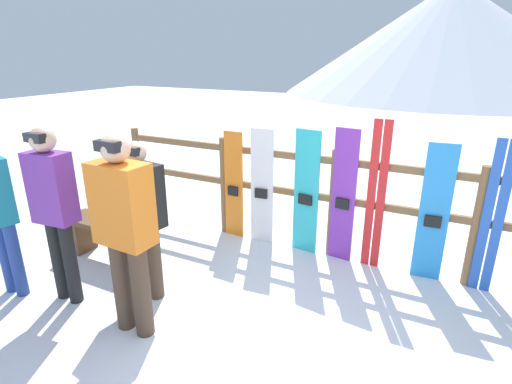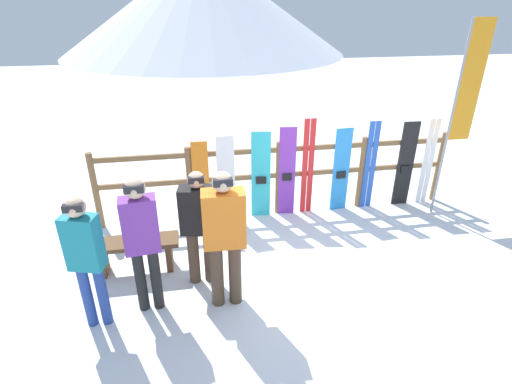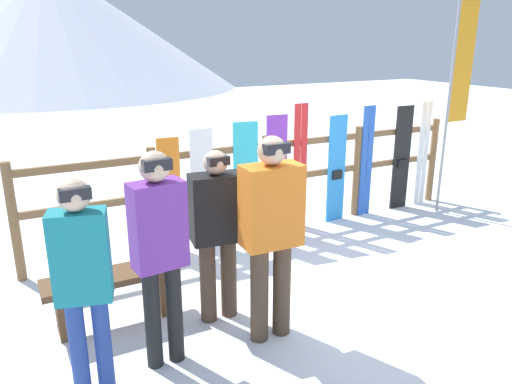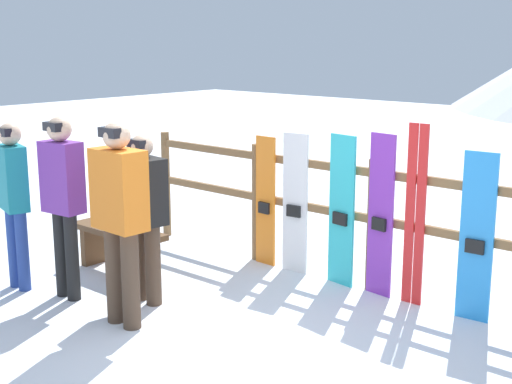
{
  "view_description": "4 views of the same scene",
  "coord_description": "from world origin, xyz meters",
  "px_view_note": "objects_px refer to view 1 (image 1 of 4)",
  "views": [
    {
      "loc": [
        1.15,
        -2.43,
        2.31
      ],
      "look_at": [
        -0.5,
        0.84,
        1.02
      ],
      "focal_mm": 28.0,
      "sensor_mm": 36.0,
      "label": 1
    },
    {
      "loc": [
        -1.41,
        -4.14,
        3.4
      ],
      "look_at": [
        -0.51,
        1.12,
        0.77
      ],
      "focal_mm": 28.0,
      "sensor_mm": 36.0,
      "label": 2
    },
    {
      "loc": [
        -2.96,
        -3.57,
        2.46
      ],
      "look_at": [
        -0.52,
        1.1,
        0.82
      ],
      "focal_mm": 35.0,
      "sensor_mm": 36.0,
      "label": 3
    },
    {
      "loc": [
        3.51,
        -3.85,
        2.41
      ],
      "look_at": [
        -0.65,
        0.88,
        1.03
      ],
      "focal_mm": 50.0,
      "sensor_mm": 36.0,
      "label": 4
    }
  ],
  "objects_px": {
    "snowboard_white": "(262,188)",
    "snowboard_blue": "(434,214)",
    "snowboard_purple": "(343,197)",
    "ski_pair_red": "(376,196)",
    "person_purple": "(54,203)",
    "snowboard_cyan": "(306,193)",
    "snowboard_orange": "(234,186)",
    "bench": "(110,232)",
    "person_orange": "(124,225)",
    "person_black": "(141,211)",
    "ski_pair_blue": "(493,219)"
  },
  "relations": [
    {
      "from": "snowboard_purple",
      "to": "ski_pair_blue",
      "type": "bearing_deg",
      "value": 0.13
    },
    {
      "from": "person_orange",
      "to": "ski_pair_red",
      "type": "xyz_separation_m",
      "value": [
        1.59,
        2.07,
        -0.17
      ]
    },
    {
      "from": "snowboard_purple",
      "to": "ski_pair_blue",
      "type": "height_order",
      "value": "ski_pair_blue"
    },
    {
      "from": "person_orange",
      "to": "snowboard_white",
      "type": "height_order",
      "value": "person_orange"
    },
    {
      "from": "snowboard_cyan",
      "to": "person_purple",
      "type": "bearing_deg",
      "value": -130.43
    },
    {
      "from": "snowboard_cyan",
      "to": "ski_pair_blue",
      "type": "bearing_deg",
      "value": 0.1
    },
    {
      "from": "person_purple",
      "to": "snowboard_cyan",
      "type": "height_order",
      "value": "person_purple"
    },
    {
      "from": "ski_pair_blue",
      "to": "snowboard_white",
      "type": "bearing_deg",
      "value": -179.92
    },
    {
      "from": "person_purple",
      "to": "ski_pair_red",
      "type": "bearing_deg",
      "value": 38.73
    },
    {
      "from": "bench",
      "to": "ski_pair_blue",
      "type": "distance_m",
      "value": 4.06
    },
    {
      "from": "snowboard_cyan",
      "to": "ski_pair_red",
      "type": "bearing_deg",
      "value": 0.25
    },
    {
      "from": "person_orange",
      "to": "snowboard_cyan",
      "type": "xyz_separation_m",
      "value": [
        0.8,
        2.07,
        -0.26
      ]
    },
    {
      "from": "person_purple",
      "to": "snowboard_purple",
      "type": "distance_m",
      "value": 2.95
    },
    {
      "from": "snowboard_purple",
      "to": "ski_pair_red",
      "type": "relative_size",
      "value": 0.93
    },
    {
      "from": "bench",
      "to": "snowboard_orange",
      "type": "xyz_separation_m",
      "value": [
        0.96,
        1.22,
        0.35
      ]
    },
    {
      "from": "snowboard_blue",
      "to": "ski_pair_blue",
      "type": "height_order",
      "value": "ski_pair_blue"
    },
    {
      "from": "person_orange",
      "to": "snowboard_orange",
      "type": "height_order",
      "value": "person_orange"
    },
    {
      "from": "snowboard_orange",
      "to": "person_orange",
      "type": "bearing_deg",
      "value": -85.02
    },
    {
      "from": "snowboard_purple",
      "to": "ski_pair_red",
      "type": "height_order",
      "value": "ski_pair_red"
    },
    {
      "from": "snowboard_cyan",
      "to": "ski_pair_blue",
      "type": "distance_m",
      "value": 1.91
    },
    {
      "from": "snowboard_white",
      "to": "snowboard_blue",
      "type": "distance_m",
      "value": 1.96
    },
    {
      "from": "ski_pair_blue",
      "to": "bench",
      "type": "bearing_deg",
      "value": -162.36
    },
    {
      "from": "person_black",
      "to": "snowboard_white",
      "type": "height_order",
      "value": "person_black"
    },
    {
      "from": "bench",
      "to": "snowboard_blue",
      "type": "xyz_separation_m",
      "value": [
        3.33,
        1.22,
        0.39
      ]
    },
    {
      "from": "person_black",
      "to": "ski_pair_blue",
      "type": "relative_size",
      "value": 1.0
    },
    {
      "from": "person_black",
      "to": "snowboard_orange",
      "type": "distance_m",
      "value": 1.6
    },
    {
      "from": "snowboard_blue",
      "to": "person_orange",
      "type": "bearing_deg",
      "value": -136.58
    },
    {
      "from": "person_purple",
      "to": "snowboard_orange",
      "type": "distance_m",
      "value": 2.16
    },
    {
      "from": "person_purple",
      "to": "snowboard_blue",
      "type": "bearing_deg",
      "value": 32.93
    },
    {
      "from": "ski_pair_red",
      "to": "snowboard_blue",
      "type": "distance_m",
      "value": 0.6
    },
    {
      "from": "snowboard_orange",
      "to": "ski_pair_red",
      "type": "distance_m",
      "value": 1.78
    },
    {
      "from": "ski_pair_blue",
      "to": "ski_pair_red",
      "type": "bearing_deg",
      "value": 180.0
    },
    {
      "from": "person_black",
      "to": "ski_pair_blue",
      "type": "distance_m",
      "value": 3.37
    },
    {
      "from": "bench",
      "to": "snowboard_blue",
      "type": "bearing_deg",
      "value": 20.13
    },
    {
      "from": "person_orange",
      "to": "snowboard_purple",
      "type": "distance_m",
      "value": 2.42
    },
    {
      "from": "bench",
      "to": "ski_pair_red",
      "type": "height_order",
      "value": "ski_pair_red"
    },
    {
      "from": "bench",
      "to": "person_orange",
      "type": "relative_size",
      "value": 0.67
    },
    {
      "from": "snowboard_orange",
      "to": "ski_pair_blue",
      "type": "height_order",
      "value": "ski_pair_blue"
    },
    {
      "from": "person_orange",
      "to": "ski_pair_red",
      "type": "relative_size",
      "value": 1.05
    },
    {
      "from": "snowboard_white",
      "to": "person_orange",
      "type": "bearing_deg",
      "value": -96.12
    },
    {
      "from": "snowboard_cyan",
      "to": "ski_pair_red",
      "type": "xyz_separation_m",
      "value": [
        0.8,
        0.0,
        0.09
      ]
    },
    {
      "from": "person_orange",
      "to": "snowboard_white",
      "type": "distance_m",
      "value": 2.1
    },
    {
      "from": "person_orange",
      "to": "ski_pair_red",
      "type": "bearing_deg",
      "value": 52.42
    },
    {
      "from": "person_purple",
      "to": "snowboard_white",
      "type": "xyz_separation_m",
      "value": [
        1.13,
        2.0,
        -0.29
      ]
    },
    {
      "from": "person_purple",
      "to": "ski_pair_red",
      "type": "xyz_separation_m",
      "value": [
        2.5,
        2.01,
        -0.18
      ]
    },
    {
      "from": "snowboard_purple",
      "to": "ski_pair_red",
      "type": "distance_m",
      "value": 0.36
    },
    {
      "from": "person_black",
      "to": "snowboard_cyan",
      "type": "xyz_separation_m",
      "value": [
        1.07,
        1.59,
        -0.15
      ]
    },
    {
      "from": "bench",
      "to": "snowboard_blue",
      "type": "distance_m",
      "value": 3.56
    },
    {
      "from": "ski_pair_blue",
      "to": "snowboard_orange",
      "type": "bearing_deg",
      "value": -179.93
    },
    {
      "from": "bench",
      "to": "person_orange",
      "type": "distance_m",
      "value": 1.57
    }
  ]
}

